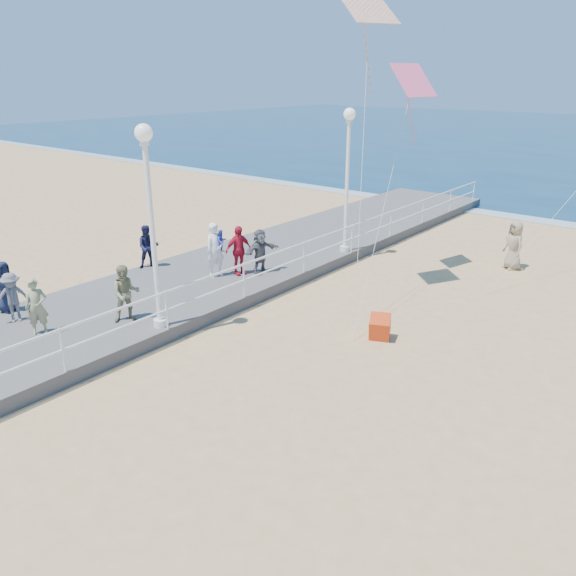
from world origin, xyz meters
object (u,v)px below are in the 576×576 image
Objects in this scene: lamp_post_mid at (150,208)px; spectator_1 at (126,293)px; spectator_7 at (148,247)px; box_kite at (380,329)px; lamp_post_far at (348,166)px; woman_holding_toddler at (215,250)px; beach_walker_c at (514,245)px; spectator_5 at (260,251)px; toddler_held at (221,241)px; spectator_2 at (13,297)px; spectator_4 at (5,287)px; spectator_6 at (37,307)px; spectator_3 at (238,250)px.

lamp_post_mid is 3.31× the size of spectator_1.
spectator_7 is 8.97m from box_kite.
lamp_post_far reaches higher than woman_holding_toddler.
beach_walker_c is (5.39, 3.15, -2.75)m from lamp_post_far.
spectator_5 is (-0.85, -3.95, -2.49)m from lamp_post_far.
toddler_held is 6.38m from box_kite.
spectator_7 is at bearing 32.58° from spectator_2.
lamp_post_far is 9.68m from spectator_1.
spectator_1 is 5.37m from spectator_5.
box_kite is at bearing -68.04° from spectator_4.
spectator_1 is at bearing 3.66° from spectator_6.
toddler_held reaches higher than spectator_5.
spectator_3 is 0.75m from spectator_5.
beach_walker_c is at bearing 60.06° from box_kite.
spectator_3 is at bearing -35.76° from spectator_4.
lamp_post_far is 6.97× the size of toddler_held.
spectator_2 is at bearing -84.60° from beach_walker_c.
toddler_held reaches higher than spectator_2.
lamp_post_far is 5.95m from woman_holding_toddler.
lamp_post_mid is 3.54× the size of spectator_4.
woman_holding_toddler is at bearing 147.87° from toddler_held.
woman_holding_toddler reaches higher than box_kite.
box_kite is at bearing -48.36° from lamp_post_far.
spectator_2 is at bearing 160.59° from spectator_1.
spectator_4 is 0.98× the size of spectator_6.
toddler_held is 2.87m from spectator_7.
box_kite is (8.89, 0.82, -0.87)m from spectator_7.
spectator_2 is at bearing 177.73° from spectator_3.
spectator_6 is at bearing -170.36° from woman_holding_toddler.
spectator_3 is 1.10× the size of spectator_7.
spectator_1 is at bearing -158.95° from toddler_held.
spectator_2 is 0.94× the size of spectator_4.
lamp_post_far reaches higher than spectator_4.
spectator_7 is 13.32m from beach_walker_c.
spectator_4 is at bearing 169.92° from woman_holding_toddler.
spectator_1 is at bearing -172.35° from spectator_5.
spectator_4 is at bearing 163.62° from spectator_5.
spectator_3 reaches higher than spectator_2.
lamp_post_mid is 9.00m from lamp_post_far.
lamp_post_far reaches higher than spectator_6.
spectator_5 is at bearing 142.24° from box_kite.
spectator_4 is at bearing -171.29° from box_kite.
spectator_3 is at bearing -94.41° from beach_walker_c.
lamp_post_mid is 6.86m from box_kite.
spectator_2 is at bearing 123.55° from spectator_6.
spectator_1 is 0.88× the size of beach_walker_c.
spectator_6 is (-2.09, -2.29, -2.50)m from lamp_post_mid.
spectator_4 is (-4.25, -2.09, -2.51)m from lamp_post_mid.
spectator_2 is at bearing -167.48° from box_kite.
spectator_6 is (-1.24, -7.35, -0.00)m from spectator_5.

